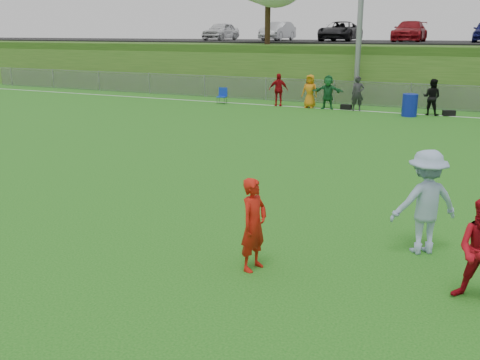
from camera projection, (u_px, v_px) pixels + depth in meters
The scene contains 12 objects.
ground at pixel (252, 242), 10.05m from camera, with size 120.00×120.00×0.00m, color #145F14.
sideline_far at pixel (403, 113), 25.74m from camera, with size 60.00×0.10×0.01m, color white.
fence at pixel (410, 96), 27.31m from camera, with size 58.00×0.06×1.30m.
berm at pixel (435, 66), 36.68m from camera, with size 120.00×18.00×3.00m, color #284F16.
parking_lot at pixel (440, 42), 38.00m from camera, with size 120.00×12.00×0.10m, color black.
car_row at pixel (422, 31), 37.40m from camera, with size 32.04×5.18×1.44m.
spectator_row at pixel (340, 93), 26.81m from camera, with size 8.70×0.78×1.69m.
gear_bags at pixel (422, 112), 25.45m from camera, with size 7.40×0.58×0.26m.
player_red_left at pixel (254, 225), 8.72m from camera, with size 0.57×0.37×1.56m, color red.
player_blue at pixel (425, 202), 9.36m from camera, with size 1.21×0.69×1.87m, color #93ABCC.
recycling_bin at pixel (410, 105), 24.75m from camera, with size 0.69×0.69×1.03m, color #0E1F98.
camp_chair at pixel (222, 99), 29.15m from camera, with size 0.55×0.56×0.86m.
Camera 1 is at (3.77, -8.58, 3.83)m, focal length 40.00 mm.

